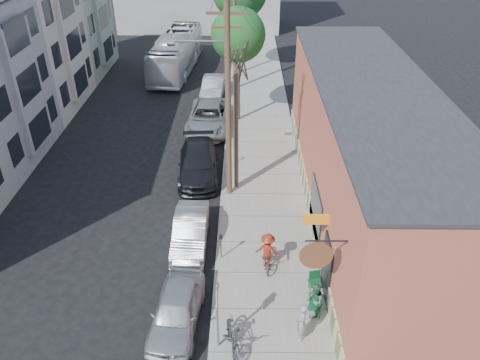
{
  "coord_description": "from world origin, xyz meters",
  "views": [
    {
      "loc": [
        3.22,
        -14.64,
        13.88
      ],
      "look_at": [
        3.02,
        5.19,
        1.5
      ],
      "focal_mm": 35.0,
      "sensor_mm": 36.0,
      "label": 1
    }
  ],
  "objects_px": {
    "parking_meter_near": "(221,243)",
    "car_2": "(198,163)",
    "patron_grey": "(302,322)",
    "parked_bike_a": "(231,339)",
    "car_1": "(190,231)",
    "tree_bare": "(236,134)",
    "patio_chair_a": "(315,282)",
    "car_3": "(208,117)",
    "bus": "(176,53)",
    "cyclist": "(268,250)",
    "tree_leafy_mid": "(238,35)",
    "car_0": "(177,310)",
    "patron_green": "(315,301)",
    "utility_pole_near": "(227,99)",
    "car_4": "(213,87)",
    "sign_post": "(217,312)",
    "parking_meter_far": "(227,154)",
    "parked_bike_b": "(235,335)",
    "patio_chair_b": "(315,306)"
  },
  "relations": [
    {
      "from": "patio_chair_b",
      "to": "parking_meter_near",
      "type": "bearing_deg",
      "value": 159.21
    },
    {
      "from": "tree_bare",
      "to": "car_3",
      "type": "bearing_deg",
      "value": 104.96
    },
    {
      "from": "patio_chair_a",
      "to": "car_3",
      "type": "height_order",
      "value": "car_3"
    },
    {
      "from": "car_2",
      "to": "car_3",
      "type": "relative_size",
      "value": 0.91
    },
    {
      "from": "car_4",
      "to": "bus",
      "type": "bearing_deg",
      "value": 123.77
    },
    {
      "from": "sign_post",
      "to": "car_3",
      "type": "distance_m",
      "value": 18.04
    },
    {
      "from": "car_1",
      "to": "tree_bare",
      "type": "bearing_deg",
      "value": 66.08
    },
    {
      "from": "bus",
      "to": "utility_pole_near",
      "type": "bearing_deg",
      "value": -70.93
    },
    {
      "from": "parked_bike_b",
      "to": "car_2",
      "type": "distance_m",
      "value": 12.02
    },
    {
      "from": "parking_meter_far",
      "to": "utility_pole_near",
      "type": "bearing_deg",
      "value": -86.99
    },
    {
      "from": "car_4",
      "to": "utility_pole_near",
      "type": "bearing_deg",
      "value": -80.1
    },
    {
      "from": "patio_chair_b",
      "to": "patron_grey",
      "type": "distance_m",
      "value": 1.31
    },
    {
      "from": "parked_bike_a",
      "to": "patio_chair_b",
      "type": "bearing_deg",
      "value": 16.4
    },
    {
      "from": "parked_bike_a",
      "to": "parked_bike_b",
      "type": "distance_m",
      "value": 0.24
    },
    {
      "from": "bus",
      "to": "tree_leafy_mid",
      "type": "bearing_deg",
      "value": -57.75
    },
    {
      "from": "tree_bare",
      "to": "car_1",
      "type": "height_order",
      "value": "tree_bare"
    },
    {
      "from": "sign_post",
      "to": "car_2",
      "type": "xyz_separation_m",
      "value": [
        -1.7,
        11.82,
        -1.05
      ]
    },
    {
      "from": "patron_grey",
      "to": "bus",
      "type": "distance_m",
      "value": 30.58
    },
    {
      "from": "parking_meter_far",
      "to": "tree_bare",
      "type": "distance_m",
      "value": 3.15
    },
    {
      "from": "tree_leafy_mid",
      "to": "patio_chair_a",
      "type": "bearing_deg",
      "value": -78.82
    },
    {
      "from": "tree_bare",
      "to": "parking_meter_far",
      "type": "bearing_deg",
      "value": 105.03
    },
    {
      "from": "cyclist",
      "to": "patio_chair_a",
      "type": "bearing_deg",
      "value": 157.6
    },
    {
      "from": "parking_meter_near",
      "to": "car_2",
      "type": "bearing_deg",
      "value": 102.57
    },
    {
      "from": "tree_bare",
      "to": "car_4",
      "type": "bearing_deg",
      "value": 98.59
    },
    {
      "from": "parked_bike_b",
      "to": "car_2",
      "type": "bearing_deg",
      "value": 92.76
    },
    {
      "from": "patron_grey",
      "to": "car_3",
      "type": "xyz_separation_m",
      "value": [
        -4.47,
        17.6,
        -0.14
      ]
    },
    {
      "from": "bus",
      "to": "tree_bare",
      "type": "bearing_deg",
      "value": -69.36
    },
    {
      "from": "parked_bike_a",
      "to": "car_0",
      "type": "distance_m",
      "value": 2.42
    },
    {
      "from": "tree_leafy_mid",
      "to": "patron_grey",
      "type": "relative_size",
      "value": 4.72
    },
    {
      "from": "parked_bike_a",
      "to": "bus",
      "type": "xyz_separation_m",
      "value": [
        -5.61,
        30.02,
        0.9
      ]
    },
    {
      "from": "parked_bike_a",
      "to": "parked_bike_b",
      "type": "height_order",
      "value": "parked_bike_a"
    },
    {
      "from": "patio_chair_a",
      "to": "parked_bike_a",
      "type": "bearing_deg",
      "value": -151.41
    },
    {
      "from": "tree_bare",
      "to": "car_1",
      "type": "distance_m",
      "value": 5.71
    },
    {
      "from": "car_4",
      "to": "bus",
      "type": "distance_m",
      "value": 7.16
    },
    {
      "from": "patron_green",
      "to": "parked_bike_b",
      "type": "bearing_deg",
      "value": -57.7
    },
    {
      "from": "bus",
      "to": "cyclist",
      "type": "bearing_deg",
      "value": -70.16
    },
    {
      "from": "patron_green",
      "to": "car_0",
      "type": "xyz_separation_m",
      "value": [
        -5.1,
        -0.32,
        -0.19
      ]
    },
    {
      "from": "tree_leafy_mid",
      "to": "car_0",
      "type": "bearing_deg",
      "value": -96.41
    },
    {
      "from": "bus",
      "to": "parking_meter_near",
      "type": "bearing_deg",
      "value": -74.15
    },
    {
      "from": "tree_leafy_mid",
      "to": "car_0",
      "type": "height_order",
      "value": "tree_leafy_mid"
    },
    {
      "from": "patron_grey",
      "to": "parked_bike_b",
      "type": "bearing_deg",
      "value": -79.59
    },
    {
      "from": "patron_grey",
      "to": "parked_bike_a",
      "type": "distance_m",
      "value": 2.53
    },
    {
      "from": "patron_green",
      "to": "bus",
      "type": "xyz_separation_m",
      "value": [
        -8.66,
        28.41,
        0.71
      ]
    },
    {
      "from": "patron_grey",
      "to": "car_1",
      "type": "bearing_deg",
      "value": -138.24
    },
    {
      "from": "patron_green",
      "to": "cyclist",
      "type": "height_order",
      "value": "cyclist"
    },
    {
      "from": "sign_post",
      "to": "utility_pole_near",
      "type": "height_order",
      "value": "utility_pole_near"
    },
    {
      "from": "patio_chair_b",
      "to": "tree_bare",
      "type": "bearing_deg",
      "value": 129.42
    },
    {
      "from": "patron_green",
      "to": "parked_bike_a",
      "type": "xyz_separation_m",
      "value": [
        -3.05,
        -1.6,
        -0.19
      ]
    },
    {
      "from": "tree_leafy_mid",
      "to": "car_0",
      "type": "xyz_separation_m",
      "value": [
        -2.03,
        -18.08,
        -5.25
      ]
    },
    {
      "from": "sign_post",
      "to": "car_2",
      "type": "bearing_deg",
      "value": 98.2
    }
  ]
}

